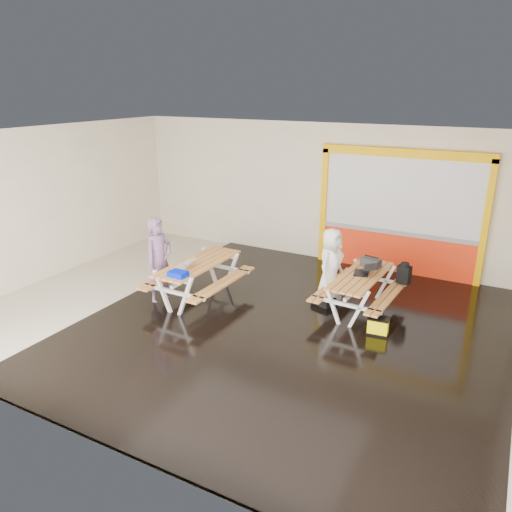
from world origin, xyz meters
The scene contains 14 objects.
room centered at (0.00, 0.00, 1.75)m, with size 10.02×8.02×3.52m.
deck centered at (1.25, 0.00, 0.03)m, with size 7.50×7.98×0.05m, color black.
kiosk centered at (2.20, 3.93, 1.44)m, with size 3.88×0.16×3.00m.
picnic_table_left centered at (-1.05, 0.31, 0.66)m, with size 1.54×2.22×0.87m.
picnic_table_right centered at (2.11, 1.36, 0.62)m, with size 1.50×2.12×0.82m.
person_left centered at (-1.74, -0.10, 0.91)m, with size 0.68×0.44×1.85m, color #6E5074.
person_right centered at (1.42, 1.51, 0.85)m, with size 0.76×0.49×1.55m, color white.
laptop_left centered at (-1.13, -0.06, 0.92)m, with size 0.47×0.44×0.17m.
laptop_right centered at (2.15, 1.44, 0.88)m, with size 0.52×0.48×0.19m.
blue_pouch centered at (-0.93, -0.53, 0.92)m, with size 0.35×0.25×0.10m, color #0015CC.
toolbox centered at (2.15, 1.90, 0.91)m, with size 0.43×0.28×0.23m.
backpack centered at (2.81, 2.02, 0.75)m, with size 0.29×0.23×0.44m.
dark_case centered at (1.38, 1.29, 0.13)m, with size 0.42×0.31×0.16m, color black.
fluke_bag centered at (2.72, 0.54, 0.21)m, with size 0.40×0.28×0.33m.
Camera 1 is at (4.57, -7.61, 4.37)m, focal length 34.66 mm.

